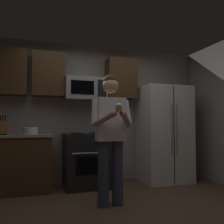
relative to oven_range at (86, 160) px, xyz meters
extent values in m
plane|color=brown|center=(0.15, -1.36, -0.46)|extent=(6.00, 6.00, 0.00)
cube|color=gray|center=(0.15, 0.39, 0.84)|extent=(4.40, 0.10, 2.60)
cube|color=black|center=(0.00, 0.00, 0.00)|extent=(0.76, 0.66, 0.92)
cube|color=black|center=(0.00, -0.33, -0.04)|extent=(0.48, 0.01, 0.28)
cylinder|color=#99999E|center=(0.00, -0.36, 0.16)|extent=(0.60, 0.03, 0.03)
cylinder|color=black|center=(-0.18, -0.14, 0.46)|extent=(0.18, 0.18, 0.01)
cylinder|color=black|center=(0.18, -0.14, 0.46)|extent=(0.18, 0.18, 0.01)
cylinder|color=black|center=(-0.18, 0.14, 0.46)|extent=(0.18, 0.18, 0.01)
cylinder|color=black|center=(0.18, 0.14, 0.46)|extent=(0.18, 0.18, 0.01)
cube|color=#9EA0A5|center=(0.00, 0.12, 1.26)|extent=(0.74, 0.40, 0.40)
cube|color=black|center=(-0.09, -0.08, 1.26)|extent=(0.40, 0.01, 0.24)
cube|color=black|center=(0.26, -0.08, 1.26)|extent=(0.16, 0.01, 0.30)
cube|color=white|center=(1.50, -0.04, 0.44)|extent=(0.90, 0.72, 1.80)
cylinder|color=gray|center=(1.45, -0.41, 0.54)|extent=(0.02, 0.02, 0.90)
cylinder|color=gray|center=(1.55, -0.41, 0.54)|extent=(0.02, 0.02, 0.90)
cube|color=black|center=(1.50, -0.40, 0.44)|extent=(0.01, 0.01, 1.74)
cube|color=#4C301C|center=(-1.40, 0.17, 1.49)|extent=(0.80, 0.34, 0.76)
sphere|color=brown|center=(-1.40, -0.01, 1.24)|extent=(0.03, 0.03, 0.03)
cube|color=#4C301C|center=(-0.65, 0.17, 1.49)|extent=(0.55, 0.34, 0.76)
sphere|color=brown|center=(-0.65, -0.01, 1.24)|extent=(0.03, 0.03, 0.03)
cube|color=#4C301C|center=(0.70, 0.17, 1.49)|extent=(0.55, 0.34, 0.76)
sphere|color=brown|center=(0.70, -0.01, 1.24)|extent=(0.03, 0.03, 0.03)
cube|color=#4C301C|center=(-1.30, 0.02, -0.02)|extent=(1.40, 0.62, 0.88)
cube|color=gray|center=(-1.30, 0.02, 0.44)|extent=(1.44, 0.66, 0.04)
cube|color=brown|center=(-1.36, -0.03, 0.57)|extent=(0.16, 0.15, 0.24)
cylinder|color=black|center=(-1.38, -0.05, 0.72)|extent=(0.02, 0.04, 0.09)
cylinder|color=black|center=(-1.34, -0.05, 0.72)|extent=(0.02, 0.04, 0.09)
cylinder|color=black|center=(-1.31, -0.05, 0.72)|extent=(0.02, 0.04, 0.09)
cylinder|color=white|center=(-0.93, 0.02, 0.51)|extent=(0.24, 0.24, 0.11)
torus|color=white|center=(-0.93, 0.02, 0.56)|extent=(0.25, 0.25, 0.01)
cylinder|color=#383F59|center=(0.01, -1.06, -0.03)|extent=(0.15, 0.15, 0.86)
cylinder|color=#383F59|center=(0.21, -1.06, -0.03)|extent=(0.15, 0.15, 0.86)
cube|color=white|center=(0.11, -1.06, 0.69)|extent=(0.38, 0.22, 0.58)
sphere|color=tan|center=(0.11, -1.06, 1.15)|extent=(0.22, 0.22, 0.22)
sphere|color=#382314|center=(0.11, -1.05, 1.20)|extent=(0.20, 0.20, 0.20)
cylinder|color=white|center=(-0.12, -1.09, 0.78)|extent=(0.15, 0.18, 0.35)
cylinder|color=tan|center=(-0.04, -1.25, 0.69)|extent=(0.26, 0.33, 0.21)
sphere|color=tan|center=(0.05, -1.38, 0.76)|extent=(0.09, 0.09, 0.09)
cylinder|color=white|center=(0.33, -1.09, 0.78)|extent=(0.15, 0.18, 0.35)
cylinder|color=tan|center=(0.26, -1.25, 0.69)|extent=(0.26, 0.33, 0.21)
sphere|color=tan|center=(0.17, -1.38, 0.76)|extent=(0.09, 0.09, 0.09)
cylinder|color=#A87F56|center=(0.11, -1.40, 0.80)|extent=(0.08, 0.08, 0.06)
ellipsoid|color=white|center=(0.11, -1.40, 0.85)|extent=(0.09, 0.09, 0.06)
cylinder|color=#4CBF66|center=(0.12, -1.40, 0.90)|extent=(0.01, 0.01, 0.06)
ellipsoid|color=#FFD159|center=(0.12, -1.40, 0.94)|extent=(0.01, 0.01, 0.02)
cylinder|color=#F2D84C|center=(0.09, -1.40, 0.90)|extent=(0.01, 0.01, 0.06)
ellipsoid|color=#FFD159|center=(0.09, -1.40, 0.94)|extent=(0.01, 0.01, 0.02)
camera|label=1|loc=(-0.88, -4.23, 0.62)|focal=39.38mm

